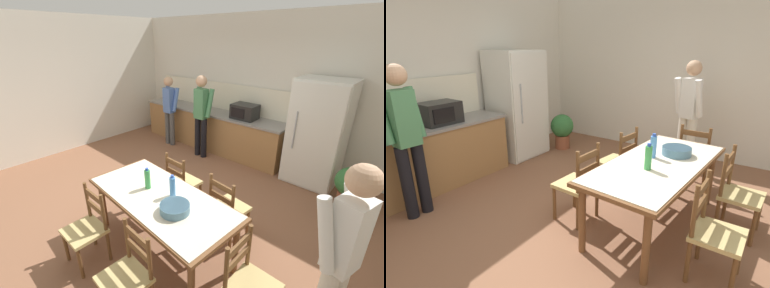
# 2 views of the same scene
# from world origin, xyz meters

# --- Properties ---
(ground_plane) EXTENTS (8.32, 8.32, 0.00)m
(ground_plane) POSITION_xyz_m (0.00, 0.00, 0.00)
(ground_plane) COLOR brown
(wall_back) EXTENTS (6.52, 0.12, 2.90)m
(wall_back) POSITION_xyz_m (0.00, 2.66, 1.45)
(wall_back) COLOR silver
(wall_back) RESTS_ON ground
(wall_left) EXTENTS (0.12, 5.20, 2.90)m
(wall_left) POSITION_xyz_m (-3.26, 0.00, 1.45)
(wall_left) COLOR silver
(wall_left) RESTS_ON ground
(kitchen_counter) EXTENTS (3.64, 0.66, 0.88)m
(kitchen_counter) POSITION_xyz_m (-0.88, 2.23, 0.44)
(kitchen_counter) COLOR #9E7042
(kitchen_counter) RESTS_ON ground
(counter_splashback) EXTENTS (3.60, 0.03, 0.60)m
(counter_splashback) POSITION_xyz_m (-0.88, 2.54, 1.18)
(counter_splashback) COLOR #EFE8CB
(counter_splashback) RESTS_ON kitchen_counter
(refrigerator) EXTENTS (0.86, 0.73, 1.84)m
(refrigerator) POSITION_xyz_m (1.47, 2.19, 0.92)
(refrigerator) COLOR silver
(refrigerator) RESTS_ON ground
(microwave) EXTENTS (0.50, 0.39, 0.30)m
(microwave) POSITION_xyz_m (0.02, 2.21, 1.03)
(microwave) COLOR black
(microwave) RESTS_ON kitchen_counter
(dining_table) EXTENTS (1.98, 1.00, 0.75)m
(dining_table) POSITION_xyz_m (0.68, -0.68, 0.67)
(dining_table) COLOR brown
(dining_table) RESTS_ON ground
(bottle_near_centre) EXTENTS (0.07, 0.07, 0.27)m
(bottle_near_centre) POSITION_xyz_m (0.44, -0.66, 0.88)
(bottle_near_centre) COLOR green
(bottle_near_centre) RESTS_ON dining_table
(bottle_off_centre) EXTENTS (0.07, 0.07, 0.27)m
(bottle_off_centre) POSITION_xyz_m (0.78, -0.58, 0.88)
(bottle_off_centre) COLOR #4C8ED6
(bottle_off_centre) RESTS_ON dining_table
(serving_bowl) EXTENTS (0.32, 0.32, 0.09)m
(serving_bowl) POSITION_xyz_m (1.01, -0.77, 0.80)
(serving_bowl) COLOR slate
(serving_bowl) RESTS_ON dining_table
(chair_side_far_right) EXTENTS (0.46, 0.45, 0.91)m
(chair_side_far_right) POSITION_xyz_m (1.16, 0.01, 0.44)
(chair_side_far_right) COLOR brown
(chair_side_far_right) RESTS_ON ground
(chair_side_near_left) EXTENTS (0.42, 0.40, 0.91)m
(chair_side_near_left) POSITION_xyz_m (0.19, -1.37, 0.44)
(chair_side_near_left) COLOR brown
(chair_side_near_left) RESTS_ON ground
(chair_side_far_left) EXTENTS (0.44, 0.42, 0.91)m
(chair_side_far_left) POSITION_xyz_m (0.30, 0.07, 0.44)
(chair_side_far_left) COLOR brown
(chair_side_far_left) RESTS_ON ground
(chair_side_near_right) EXTENTS (0.44, 0.42, 0.91)m
(chair_side_near_right) POSITION_xyz_m (1.06, -1.43, 0.44)
(chair_side_near_right) COLOR brown
(chair_side_near_right) RESTS_ON ground
(chair_head_end) EXTENTS (0.40, 0.42, 0.91)m
(chair_head_end) POSITION_xyz_m (1.93, -0.77, 0.44)
(chair_head_end) COLOR brown
(chair_head_end) RESTS_ON ground
(person_at_sink) EXTENTS (0.41, 0.28, 1.62)m
(person_at_sink) POSITION_xyz_m (-1.69, 1.71, 0.91)
(person_at_sink) COLOR #4C4C4C
(person_at_sink) RESTS_ON ground
(person_at_counter) EXTENTS (0.44, 0.30, 1.75)m
(person_at_counter) POSITION_xyz_m (-0.70, 1.69, 0.98)
(person_at_counter) COLOR black
(person_at_counter) RESTS_ON ground
(person_by_table) EXTENTS (0.36, 0.48, 1.71)m
(person_by_table) POSITION_xyz_m (2.48, -0.48, 0.96)
(person_by_table) COLOR silver
(person_by_table) RESTS_ON ground
(potted_plant) EXTENTS (0.44, 0.44, 0.67)m
(potted_plant) POSITION_xyz_m (2.18, 1.76, 0.39)
(potted_plant) COLOR brown
(potted_plant) RESTS_ON ground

